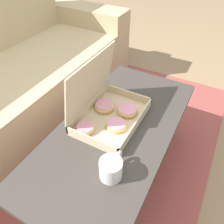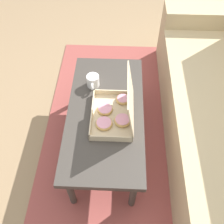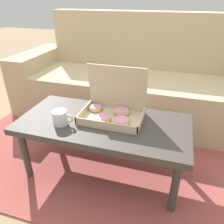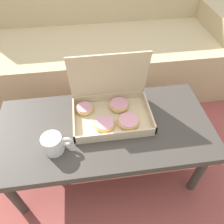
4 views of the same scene
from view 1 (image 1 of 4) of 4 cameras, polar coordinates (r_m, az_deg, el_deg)
ground_plane at (r=1.42m, az=-3.40°, el=-14.02°), size 12.00×12.00×0.00m
area_rug at (r=1.54m, az=-13.15°, el=-9.14°), size 2.43×1.84×0.01m
coffee_table at (r=1.09m, az=1.05°, el=-5.77°), size 1.07×0.52×0.41m
pastry_box at (r=1.08m, az=-1.39°, el=0.72°), size 0.39×0.28×0.32m
coffee_mug at (r=0.87m, az=-0.19°, el=-14.49°), size 0.13×0.09×0.09m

